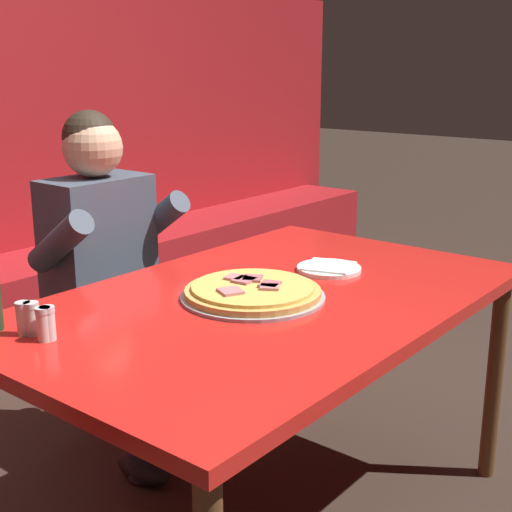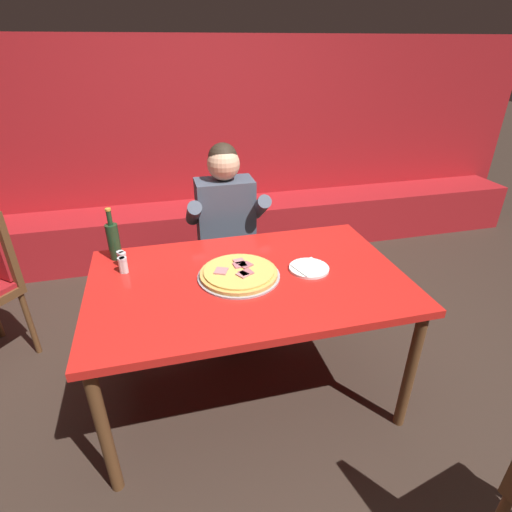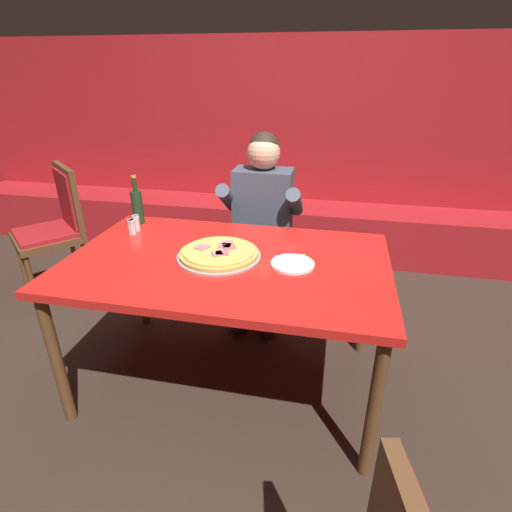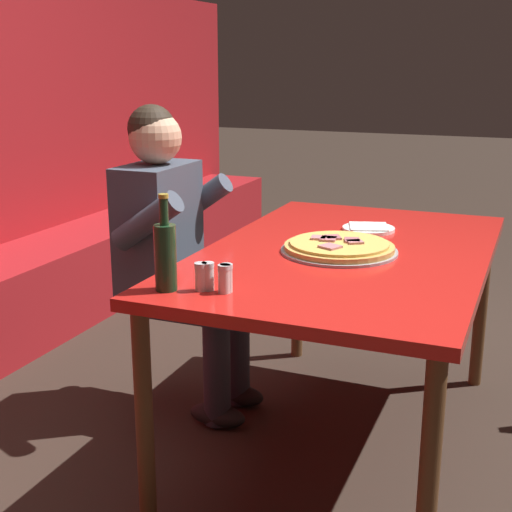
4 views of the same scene
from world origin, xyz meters
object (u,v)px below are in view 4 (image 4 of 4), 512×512
object	(u,v)px
beer_bottle	(165,255)
pizza	(339,247)
plate_white_paper	(370,229)
shaker_oregano	(208,278)
shaker_red_pepper_flakes	(224,280)
diner_seated_blue_shirt	(178,247)
shaker_black_pepper	(226,279)
shaker_parmesan	(201,278)
main_dining_table	(347,268)

from	to	relation	value
beer_bottle	pizza	bearing A→B (deg)	-30.54
pizza	beer_bottle	xyz separation A→B (m)	(-0.61, 0.36, 0.09)
plate_white_paper	beer_bottle	size ratio (longest dim) A/B	0.72
plate_white_paper	shaker_oregano	size ratio (longest dim) A/B	2.44
shaker_red_pepper_flakes	diner_seated_blue_shirt	distance (m)	0.83
shaker_red_pepper_flakes	shaker_black_pepper	xyz separation A→B (m)	(0.01, -0.00, 0.00)
beer_bottle	shaker_red_pepper_flakes	distance (m)	0.19
shaker_parmesan	shaker_black_pepper	world-z (taller)	same
shaker_parmesan	shaker_red_pepper_flakes	bearing A→B (deg)	-84.22
pizza	diner_seated_blue_shirt	world-z (taller)	diner_seated_blue_shirt
shaker_parmesan	plate_white_paper	bearing A→B (deg)	-16.73
plate_white_paper	shaker_black_pepper	world-z (taller)	shaker_black_pepper
pizza	beer_bottle	world-z (taller)	beer_bottle
shaker_parmesan	shaker_red_pepper_flakes	size ratio (longest dim) A/B	1.00
main_dining_table	pizza	size ratio (longest dim) A/B	3.78
main_dining_table	diner_seated_blue_shirt	size ratio (longest dim) A/B	1.24
shaker_red_pepper_flakes	diner_seated_blue_shirt	size ratio (longest dim) A/B	0.07
pizza	beer_bottle	bearing A→B (deg)	149.46
plate_white_paper	shaker_oregano	distance (m)	0.98
main_dining_table	plate_white_paper	world-z (taller)	plate_white_paper
beer_bottle	diner_seated_blue_shirt	size ratio (longest dim) A/B	0.23
pizza	shaker_oregano	xyz separation A→B (m)	(-0.57, 0.25, 0.02)
plate_white_paper	diner_seated_blue_shirt	size ratio (longest dim) A/B	0.16
main_dining_table	plate_white_paper	size ratio (longest dim) A/B	7.53
beer_bottle	shaker_oregano	distance (m)	0.14
shaker_oregano	shaker_red_pepper_flakes	bearing A→B (deg)	-94.75
shaker_red_pepper_flakes	diner_seated_blue_shirt	xyz separation A→B (m)	(0.65, 0.51, -0.11)
pizza	shaker_oregano	bearing A→B (deg)	156.65
plate_white_paper	diner_seated_blue_shirt	bearing A→B (deg)	112.54
pizza	plate_white_paper	distance (m)	0.37
pizza	diner_seated_blue_shirt	xyz separation A→B (m)	(0.07, 0.70, -0.09)
beer_bottle	shaker_black_pepper	xyz separation A→B (m)	(0.05, -0.17, -0.07)
shaker_red_pepper_flakes	shaker_oregano	bearing A→B (deg)	85.25
plate_white_paper	shaker_parmesan	xyz separation A→B (m)	(-0.95, 0.29, 0.03)
beer_bottle	shaker_red_pepper_flakes	size ratio (longest dim) A/B	3.40
main_dining_table	shaker_red_pepper_flakes	bearing A→B (deg)	161.30
diner_seated_blue_shirt	shaker_black_pepper	bearing A→B (deg)	-141.35
pizza	plate_white_paper	xyz separation A→B (m)	(0.37, -0.02, -0.01)
shaker_red_pepper_flakes	diner_seated_blue_shirt	bearing A→B (deg)	38.06
beer_bottle	plate_white_paper	bearing A→B (deg)	-21.35
shaker_parmesan	shaker_red_pepper_flakes	world-z (taller)	same
shaker_red_pepper_flakes	shaker_black_pepper	world-z (taller)	same
shaker_black_pepper	beer_bottle	bearing A→B (deg)	106.31
main_dining_table	shaker_parmesan	world-z (taller)	shaker_parmesan
shaker_parmesan	diner_seated_blue_shirt	xyz separation A→B (m)	(0.65, 0.43, -0.11)
main_dining_table	shaker_red_pepper_flakes	world-z (taller)	shaker_red_pepper_flakes
shaker_parmesan	shaker_oregano	xyz separation A→B (m)	(0.01, -0.02, 0.00)
shaker_red_pepper_flakes	beer_bottle	bearing A→B (deg)	103.42
shaker_oregano	shaker_black_pepper	xyz separation A→B (m)	(0.01, -0.06, 0.00)
pizza	shaker_red_pepper_flakes	bearing A→B (deg)	161.63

